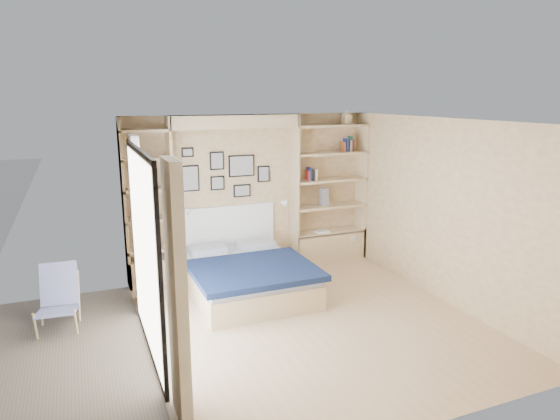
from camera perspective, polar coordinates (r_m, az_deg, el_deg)
name	(u,v)px	position (r m, az deg, el deg)	size (l,w,h in m)	color
ground	(310,321)	(6.48, 3.42, -12.53)	(4.50, 4.50, 0.00)	tan
room_shell	(242,215)	(7.32, -4.37, -0.57)	(4.50, 4.50, 4.50)	#E4BD89
bed	(246,275)	(7.22, -3.89, -7.46)	(1.66, 2.09, 1.07)	#DAB885
photo_gallery	(223,173)	(7.86, -6.50, 4.24)	(1.48, 0.02, 0.82)	black
reading_lamps	(238,206)	(7.79, -4.87, 0.42)	(1.92, 0.12, 0.15)	silver
shelf_decor	(315,163)	(8.25, 4.04, 5.36)	(3.46, 0.23, 2.03)	#A72D2A
deck_chair	(58,298)	(6.75, -24.03, -9.22)	(0.53, 0.81, 0.77)	tan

